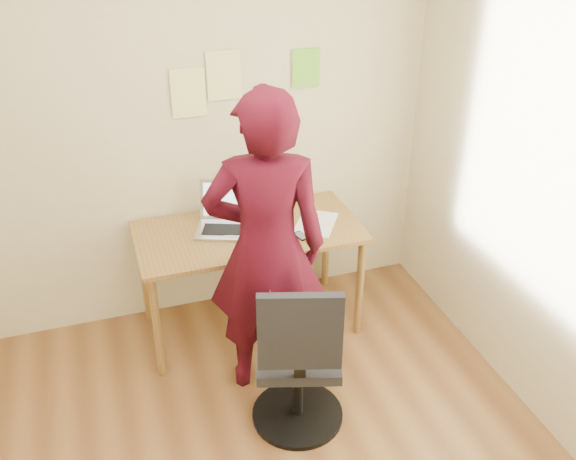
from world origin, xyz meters
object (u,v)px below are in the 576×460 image
object	(u,v)px
phone	(301,236)
office_chair	(298,367)
laptop	(227,220)
person	(266,249)
desk	(249,242)

from	to	relation	value
phone	office_chair	size ratio (longest dim) A/B	0.12
office_chair	laptop	bearing A→B (deg)	113.61
phone	office_chair	distance (m)	0.88
person	desk	bearing A→B (deg)	-80.43
office_chair	person	distance (m)	0.65
laptop	person	bearing A→B (deg)	-61.44
desk	laptop	xyz separation A→B (m)	(-0.11, 0.07, 0.14)
phone	office_chair	xyz separation A→B (m)	(-0.28, -0.77, -0.32)
desk	person	world-z (taller)	person
office_chair	person	world-z (taller)	person
office_chair	desk	bearing A→B (deg)	107.27
office_chair	phone	bearing A→B (deg)	86.96
laptop	person	xyz separation A→B (m)	(0.08, -0.61, 0.12)
phone	person	distance (m)	0.51
phone	person	world-z (taller)	person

